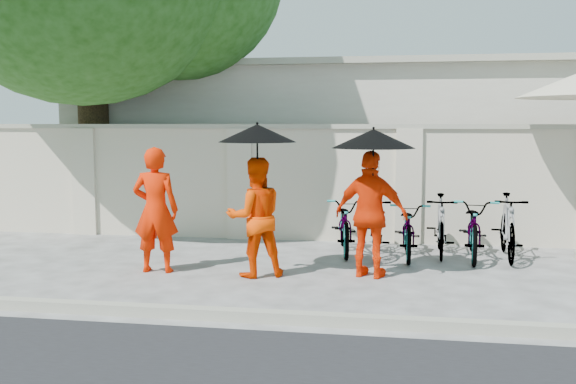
# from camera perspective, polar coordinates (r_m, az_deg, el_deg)

# --- Properties ---
(ground) EXTENTS (80.00, 80.00, 0.00)m
(ground) POSITION_cam_1_polar(r_m,az_deg,el_deg) (8.62, -2.57, -7.95)
(ground) COLOR #AAAAA9
(kerb) EXTENTS (40.00, 0.16, 0.12)m
(kerb) POSITION_cam_1_polar(r_m,az_deg,el_deg) (7.01, -5.50, -10.79)
(kerb) COLOR #9D9B89
(kerb) RESTS_ON ground
(compound_wall) EXTENTS (20.00, 0.30, 2.00)m
(compound_wall) POSITION_cam_1_polar(r_m,az_deg,el_deg) (11.46, 5.64, 0.62)
(compound_wall) COLOR beige
(compound_wall) RESTS_ON ground
(building_behind) EXTENTS (14.00, 6.00, 3.20)m
(building_behind) POSITION_cam_1_polar(r_m,az_deg,el_deg) (15.19, 10.39, 4.17)
(building_behind) COLOR beige
(building_behind) RESTS_ON ground
(monk_left) EXTENTS (0.67, 0.47, 1.77)m
(monk_left) POSITION_cam_1_polar(r_m,az_deg,el_deg) (9.19, -11.69, -1.57)
(monk_left) COLOR #F42000
(monk_left) RESTS_ON ground
(monk_center) EXTENTS (0.98, 0.89, 1.64)m
(monk_center) POSITION_cam_1_polar(r_m,az_deg,el_deg) (8.77, -2.92, -2.25)
(monk_center) COLOR #FF3F00
(monk_center) RESTS_ON ground
(parasol_center) EXTENTS (1.05, 1.05, 1.16)m
(parasol_center) POSITION_cam_1_polar(r_m,az_deg,el_deg) (8.59, -2.75, 5.24)
(parasol_center) COLOR black
(parasol_center) RESTS_ON ground
(monk_right) EXTENTS (1.10, 0.71, 1.73)m
(monk_right) POSITION_cam_1_polar(r_m,az_deg,el_deg) (8.76, 7.39, -1.99)
(monk_right) COLOR #F82F04
(monk_right) RESTS_ON ground
(parasol_right) EXTENTS (1.11, 1.11, 1.04)m
(parasol_right) POSITION_cam_1_polar(r_m,az_deg,el_deg) (8.60, 7.60, 4.73)
(parasol_right) COLOR black
(parasol_right) RESTS_ON ground
(bike_0) EXTENTS (0.84, 1.83, 0.93)m
(bike_0) POSITION_cam_1_polar(r_m,az_deg,el_deg) (10.42, 5.11, -2.90)
(bike_0) COLOR #ACACAC
(bike_0) RESTS_ON ground
(bike_1) EXTENTS (0.47, 1.62, 0.97)m
(bike_1) POSITION_cam_1_polar(r_m,az_deg,el_deg) (10.26, 7.86, -2.95)
(bike_1) COLOR #ACACAC
(bike_1) RESTS_ON ground
(bike_2) EXTENTS (0.62, 1.72, 0.90)m
(bike_2) POSITION_cam_1_polar(r_m,az_deg,el_deg) (10.21, 10.67, -3.26)
(bike_2) COLOR #ACACAC
(bike_2) RESTS_ON ground
(bike_3) EXTENTS (0.51, 1.63, 0.97)m
(bike_3) POSITION_cam_1_polar(r_m,az_deg,el_deg) (10.44, 13.41, -2.91)
(bike_3) COLOR #ACACAC
(bike_3) RESTS_ON ground
(bike_4) EXTENTS (0.79, 1.88, 0.96)m
(bike_4) POSITION_cam_1_polar(r_m,az_deg,el_deg) (10.36, 16.24, -3.08)
(bike_4) COLOR #ACACAC
(bike_4) RESTS_ON ground
(bike_5) EXTENTS (0.57, 1.71, 1.01)m
(bike_5) POSITION_cam_1_polar(r_m,az_deg,el_deg) (10.47, 18.95, -2.94)
(bike_5) COLOR #ACACAC
(bike_5) RESTS_ON ground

